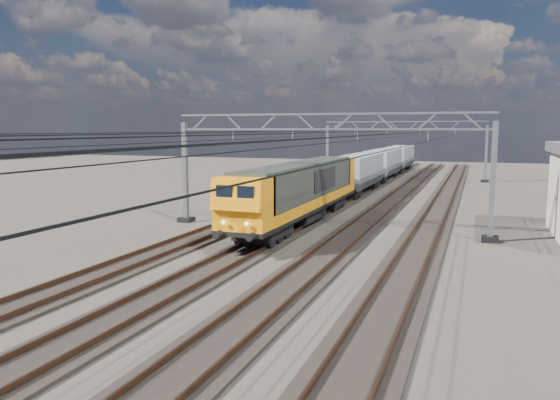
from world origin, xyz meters
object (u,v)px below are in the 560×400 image
(hopper_wagon_lead, at_px, (358,171))
(hopper_wagon_mid, at_px, (383,162))
(catenary_gantry_mid, at_px, (324,167))
(hopper_wagon_third, at_px, (399,157))
(locomotive, at_px, (301,189))
(catenary_gantry_far, at_px, (403,148))

(hopper_wagon_lead, bearing_deg, hopper_wagon_mid, 90.00)
(catenary_gantry_mid, height_order, hopper_wagon_lead, catenary_gantry_mid)
(hopper_wagon_third, bearing_deg, locomotive, -90.00)
(catenary_gantry_far, height_order, hopper_wagon_mid, catenary_gantry_far)
(locomotive, distance_m, hopper_wagon_mid, 31.90)
(catenary_gantry_mid, distance_m, hopper_wagon_lead, 19.58)
(catenary_gantry_mid, relative_size, hopper_wagon_lead, 1.53)
(catenary_gantry_mid, bearing_deg, locomotive, 139.54)
(catenary_gantry_mid, xyz_separation_m, catenary_gantry_far, (0.00, 36.00, 0.00))
(catenary_gantry_far, xyz_separation_m, locomotive, (-2.00, -34.29, -1.58))
(locomotive, xyz_separation_m, hopper_wagon_third, (-0.00, 46.10, -0.09))
(catenary_gantry_mid, height_order, locomotive, catenary_gantry_mid)
(catenary_gantry_far, height_order, hopper_wagon_third, catenary_gantry_far)
(catenary_gantry_far, bearing_deg, hopper_wagon_third, 99.62)
(catenary_gantry_far, relative_size, hopper_wagon_third, 1.53)
(catenary_gantry_far, relative_size, hopper_wagon_mid, 1.53)
(catenary_gantry_far, height_order, locomotive, catenary_gantry_far)
(locomotive, bearing_deg, catenary_gantry_far, 86.66)
(hopper_wagon_lead, xyz_separation_m, hopper_wagon_mid, (0.00, 14.20, 0.00))
(hopper_wagon_lead, relative_size, hopper_wagon_third, 1.00)
(locomotive, height_order, hopper_wagon_mid, locomotive)
(catenary_gantry_mid, bearing_deg, hopper_wagon_lead, 95.89)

